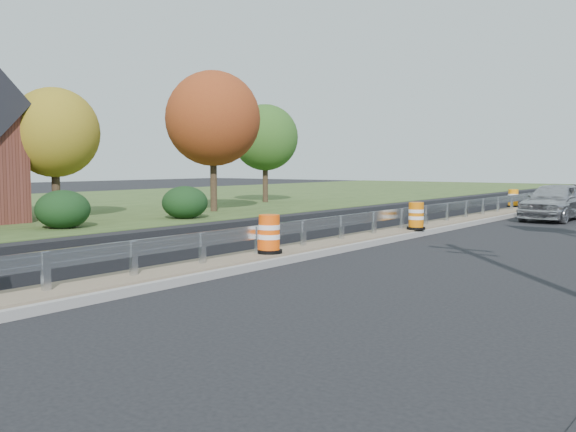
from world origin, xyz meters
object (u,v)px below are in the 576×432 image
Objects in this scene: barrel_median_near at (269,235)px; car_silver at (555,201)px; barrel_median_far at (513,198)px; barrel_median_mid at (416,216)px.

car_silver reaches higher than barrel_median_near.
barrel_median_far is 5.49m from car_silver.
barrel_median_near is 7.76m from barrel_median_mid.
barrel_median_far is 0.19× the size of car_silver.
barrel_median_near is 17.44m from car_silver.
barrel_median_mid reaches higher than barrel_median_far.
car_silver is at bearing 81.70° from barrel_median_near.
car_silver is at bearing 77.22° from barrel_median_mid.
barrel_median_near reaches higher than barrel_median_mid.
car_silver is at bearing -53.57° from barrel_median_far.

